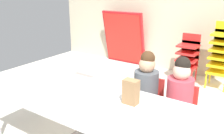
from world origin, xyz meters
name	(u,v)px	position (x,y,z in m)	size (l,w,h in m)	color
ground_plane	(112,122)	(0.00, 0.00, -0.01)	(5.53, 4.57, 0.02)	silver
back_wall	(184,5)	(0.00, 2.28, 1.23)	(5.53, 0.10, 2.46)	beige
craft_table	(89,102)	(0.16, -0.60, 0.54)	(2.10, 0.84, 0.58)	white
seated_child_near_camera	(146,85)	(0.42, 0.04, 0.55)	(0.34, 0.34, 0.92)	red
seated_child_middle_seat	(180,93)	(0.79, 0.04, 0.55)	(0.32, 0.32, 0.92)	red
kid_chair_red_stack	(188,55)	(0.28, 1.85, 0.46)	(0.32, 0.30, 0.80)	red
kid_chair_yellow_stack	(221,52)	(0.79, 1.85, 0.58)	(0.32, 0.30, 1.04)	yellow
folded_activity_table	(124,38)	(-1.13, 2.08, 0.54)	(0.90, 0.29, 1.09)	red
paper_bag_brown	(131,92)	(0.53, -0.48, 0.69)	(0.13, 0.09, 0.22)	#9E754C
paper_plate_near_edge	(63,82)	(-0.32, -0.46, 0.58)	(0.18, 0.18, 0.01)	white
donut_powdered_on_plate	(62,80)	(-0.32, -0.46, 0.60)	(0.10, 0.10, 0.03)	white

